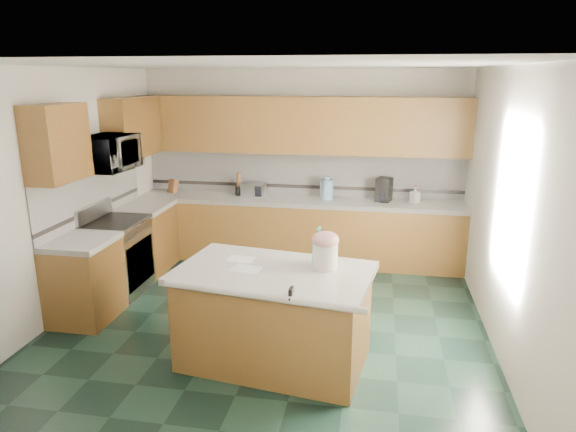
% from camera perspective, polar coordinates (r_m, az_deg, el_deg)
% --- Properties ---
extents(floor, '(4.60, 4.60, 0.00)m').
position_cam_1_polar(floor, '(5.72, -2.14, -11.75)').
color(floor, black).
rests_on(floor, ground).
extents(ceiling, '(4.60, 4.60, 0.00)m').
position_cam_1_polar(ceiling, '(5.09, -2.45, 16.42)').
color(ceiling, white).
rests_on(ceiling, ground).
extents(wall_back, '(4.60, 0.04, 2.70)m').
position_cam_1_polar(wall_back, '(7.48, 1.51, 5.68)').
color(wall_back, white).
rests_on(wall_back, ground).
extents(wall_front, '(4.60, 0.04, 2.70)m').
position_cam_1_polar(wall_front, '(3.13, -11.45, -8.55)').
color(wall_front, white).
rests_on(wall_front, ground).
extents(wall_left, '(0.04, 4.60, 2.70)m').
position_cam_1_polar(wall_left, '(6.16, -23.89, 2.28)').
color(wall_left, white).
rests_on(wall_left, ground).
extents(wall_right, '(0.04, 4.60, 2.70)m').
position_cam_1_polar(wall_right, '(5.27, 23.18, 0.33)').
color(wall_right, white).
rests_on(wall_right, ground).
extents(back_base_cab, '(4.60, 0.60, 0.86)m').
position_cam_1_polar(back_base_cab, '(7.38, 1.09, -1.78)').
color(back_base_cab, black).
rests_on(back_base_cab, ground).
extents(back_countertop, '(4.60, 0.64, 0.06)m').
position_cam_1_polar(back_countertop, '(7.26, 1.11, 1.69)').
color(back_countertop, white).
rests_on(back_countertop, back_base_cab).
extents(back_upper_cab, '(4.60, 0.33, 0.78)m').
position_cam_1_polar(back_upper_cab, '(7.22, 1.32, 10.06)').
color(back_upper_cab, black).
rests_on(back_upper_cab, wall_back).
extents(back_backsplash, '(4.60, 0.02, 0.63)m').
position_cam_1_polar(back_backsplash, '(7.47, 1.47, 4.77)').
color(back_backsplash, silver).
rests_on(back_backsplash, back_countertop).
extents(back_accent_band, '(4.60, 0.01, 0.05)m').
position_cam_1_polar(back_accent_band, '(7.50, 1.45, 3.30)').
color(back_accent_band, black).
rests_on(back_accent_band, back_countertop).
extents(left_base_cab_rear, '(0.60, 0.82, 0.86)m').
position_cam_1_polar(left_base_cab_rear, '(7.32, -15.50, -2.52)').
color(left_base_cab_rear, black).
rests_on(left_base_cab_rear, ground).
extents(left_counter_rear, '(0.64, 0.82, 0.06)m').
position_cam_1_polar(left_counter_rear, '(7.19, -15.76, 0.97)').
color(left_counter_rear, white).
rests_on(left_counter_rear, left_base_cab_rear).
extents(left_base_cab_front, '(0.60, 0.72, 0.86)m').
position_cam_1_polar(left_base_cab_front, '(6.06, -21.66, -6.82)').
color(left_base_cab_front, black).
rests_on(left_base_cab_front, ground).
extents(left_counter_front, '(0.64, 0.72, 0.06)m').
position_cam_1_polar(left_counter_front, '(5.91, -22.10, -2.68)').
color(left_counter_front, white).
rests_on(left_counter_front, left_base_cab_front).
extents(left_backsplash, '(0.02, 2.30, 0.63)m').
position_cam_1_polar(left_backsplash, '(6.62, -20.96, 2.38)').
color(left_backsplash, silver).
rests_on(left_backsplash, wall_left).
extents(left_accent_band, '(0.01, 2.30, 0.05)m').
position_cam_1_polar(left_accent_band, '(6.66, -20.76, 0.75)').
color(left_accent_band, black).
rests_on(left_accent_band, wall_left).
extents(left_upper_cab_rear, '(0.33, 1.09, 0.78)m').
position_cam_1_polar(left_upper_cab_rear, '(7.20, -16.88, 9.40)').
color(left_upper_cab_rear, black).
rests_on(left_upper_cab_rear, wall_left).
extents(left_upper_cab_front, '(0.33, 0.72, 0.78)m').
position_cam_1_polar(left_upper_cab_front, '(5.77, -24.29, 7.40)').
color(left_upper_cab_front, black).
rests_on(left_upper_cab_front, wall_left).
extents(range_body, '(0.60, 0.76, 0.88)m').
position_cam_1_polar(range_body, '(6.65, -18.39, -4.47)').
color(range_body, '#B7B7BC').
rests_on(range_body, ground).
extents(range_oven_door, '(0.02, 0.68, 0.55)m').
position_cam_1_polar(range_oven_door, '(6.53, -16.11, -5.00)').
color(range_oven_door, black).
rests_on(range_oven_door, range_body).
extents(range_cooktop, '(0.62, 0.78, 0.04)m').
position_cam_1_polar(range_cooktop, '(6.51, -18.72, -0.65)').
color(range_cooktop, black).
rests_on(range_cooktop, range_body).
extents(range_handle, '(0.02, 0.66, 0.02)m').
position_cam_1_polar(range_handle, '(6.40, -16.11, -1.83)').
color(range_handle, '#B7B7BC').
rests_on(range_handle, range_body).
extents(range_backguard, '(0.06, 0.76, 0.18)m').
position_cam_1_polar(range_backguard, '(6.61, -20.79, 0.47)').
color(range_backguard, '#B7B7BC').
rests_on(range_backguard, range_body).
extents(microwave, '(0.50, 0.73, 0.41)m').
position_cam_1_polar(microwave, '(6.35, -19.37, 6.60)').
color(microwave, '#B7B7BC').
rests_on(microwave, wall_left).
extents(island_base, '(1.75, 1.16, 0.86)m').
position_cam_1_polar(island_base, '(4.83, -1.57, -11.42)').
color(island_base, black).
rests_on(island_base, ground).
extents(island_top, '(1.87, 1.27, 0.06)m').
position_cam_1_polar(island_top, '(4.64, -1.61, -6.34)').
color(island_top, white).
rests_on(island_top, island_base).
extents(island_bullnose, '(1.73, 0.31, 0.06)m').
position_cam_1_polar(island_bullnose, '(4.17, -3.06, -8.91)').
color(island_bullnose, white).
rests_on(island_bullnose, island_base).
extents(treat_jar, '(0.24, 0.24, 0.23)m').
position_cam_1_polar(treat_jar, '(4.63, 4.16, -4.47)').
color(treat_jar, white).
rests_on(treat_jar, island_top).
extents(treat_jar_lid, '(0.24, 0.24, 0.15)m').
position_cam_1_polar(treat_jar_lid, '(4.58, 4.20, -2.66)').
color(treat_jar_lid, '#C8888E').
rests_on(treat_jar_lid, treat_jar).
extents(treat_jar_knob, '(0.08, 0.03, 0.03)m').
position_cam_1_polar(treat_jar_knob, '(4.56, 4.21, -2.05)').
color(treat_jar_knob, tan).
rests_on(treat_jar_knob, treat_jar_lid).
extents(treat_jar_knob_end_l, '(0.04, 0.04, 0.04)m').
position_cam_1_polar(treat_jar_knob_end_l, '(4.57, 3.71, -2.02)').
color(treat_jar_knob_end_l, tan).
rests_on(treat_jar_knob_end_l, treat_jar_lid).
extents(treat_jar_knob_end_r, '(0.04, 0.04, 0.04)m').
position_cam_1_polar(treat_jar_knob_end_r, '(4.56, 4.72, -2.07)').
color(treat_jar_knob_end_r, tan).
rests_on(treat_jar_knob_end_r, treat_jar_lid).
extents(soap_bottle_island, '(0.15, 0.16, 0.35)m').
position_cam_1_polar(soap_bottle_island, '(4.71, 3.47, -3.32)').
color(soap_bottle_island, '#36BFAE').
rests_on(soap_bottle_island, island_top).
extents(paper_sheet_a, '(0.30, 0.25, 0.00)m').
position_cam_1_polar(paper_sheet_a, '(4.66, -4.65, -5.87)').
color(paper_sheet_a, white).
rests_on(paper_sheet_a, island_top).
extents(paper_sheet_b, '(0.27, 0.21, 0.00)m').
position_cam_1_polar(paper_sheet_b, '(4.90, -5.26, -4.79)').
color(paper_sheet_b, white).
rests_on(paper_sheet_b, island_top).
extents(clamp_body, '(0.03, 0.10, 0.09)m').
position_cam_1_polar(clamp_body, '(4.13, 0.35, -8.55)').
color(clamp_body, black).
rests_on(clamp_body, island_top).
extents(clamp_handle, '(0.02, 0.07, 0.02)m').
position_cam_1_polar(clamp_handle, '(4.09, 0.22, -9.13)').
color(clamp_handle, black).
rests_on(clamp_handle, island_top).
extents(knife_block, '(0.16, 0.18, 0.23)m').
position_cam_1_polar(knife_block, '(7.79, -12.65, 3.26)').
color(knife_block, '#472814').
rests_on(knife_block, back_countertop).
extents(utensil_crock, '(0.11, 0.11, 0.13)m').
position_cam_1_polar(utensil_crock, '(7.50, -5.48, 2.82)').
color(utensil_crock, black).
rests_on(utensil_crock, back_countertop).
extents(utensil_bundle, '(0.06, 0.06, 0.20)m').
position_cam_1_polar(utensil_bundle, '(7.47, -5.52, 4.06)').
color(utensil_bundle, '#472814').
rests_on(utensil_bundle, utensil_crock).
extents(toaster_oven, '(0.34, 0.23, 0.19)m').
position_cam_1_polar(toaster_oven, '(7.41, -3.85, 2.93)').
color(toaster_oven, '#B7B7BC').
rests_on(toaster_oven, back_countertop).
extents(toaster_oven_door, '(0.29, 0.01, 0.15)m').
position_cam_1_polar(toaster_oven_door, '(7.31, -4.05, 2.75)').
color(toaster_oven_door, black).
rests_on(toaster_oven_door, toaster_oven).
extents(paper_towel, '(0.11, 0.11, 0.24)m').
position_cam_1_polar(paper_towel, '(7.28, 4.00, 2.90)').
color(paper_towel, white).
rests_on(paper_towel, back_countertop).
extents(paper_towel_base, '(0.16, 0.16, 0.01)m').
position_cam_1_polar(paper_towel_base, '(7.31, 3.98, 2.04)').
color(paper_towel_base, '#B7B7BC').
rests_on(paper_towel_base, back_countertop).
extents(water_jug, '(0.17, 0.17, 0.28)m').
position_cam_1_polar(water_jug, '(7.23, 4.38, 2.98)').
color(water_jug, '#73A2CC').
rests_on(water_jug, back_countertop).
extents(water_jug_neck, '(0.08, 0.08, 0.04)m').
position_cam_1_polar(water_jug_neck, '(7.20, 4.40, 4.24)').
color(water_jug_neck, '#73A2CC').
rests_on(water_jug_neck, water_jug).
extents(coffee_maker, '(0.25, 0.26, 0.33)m').
position_cam_1_polar(coffee_maker, '(7.21, 10.63, 2.92)').
color(coffee_maker, black).
rests_on(coffee_maker, back_countertop).
extents(coffee_carafe, '(0.14, 0.14, 0.14)m').
position_cam_1_polar(coffee_carafe, '(7.19, 10.59, 2.08)').
color(coffee_carafe, black).
rests_on(coffee_carafe, back_countertop).
extents(soap_bottle_back, '(0.14, 0.14, 0.22)m').
position_cam_1_polar(soap_bottle_back, '(7.21, 13.94, 2.30)').
color(soap_bottle_back, white).
rests_on(soap_bottle_back, back_countertop).
extents(soap_back_cap, '(0.02, 0.02, 0.03)m').
position_cam_1_polar(soap_back_cap, '(7.19, 14.00, 3.28)').
color(soap_back_cap, red).
rests_on(soap_back_cap, soap_bottle_back).
extents(window_light_proxy, '(0.02, 1.40, 1.10)m').
position_cam_1_polar(window_light_proxy, '(5.04, 23.51, 1.42)').
color(window_light_proxy, white).
rests_on(window_light_proxy, wall_right).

